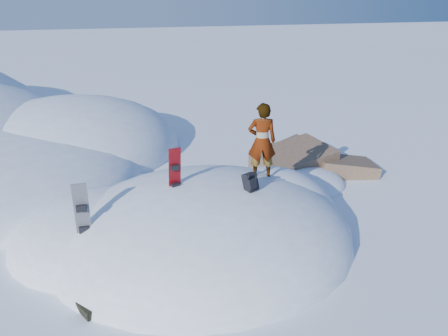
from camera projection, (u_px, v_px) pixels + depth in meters
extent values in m
plane|color=white|center=(205.00, 241.00, 10.19)|extent=(120.00, 120.00, 0.00)
ellipsoid|color=white|center=(205.00, 241.00, 10.19)|extent=(7.00, 6.00, 3.00)
ellipsoid|color=white|center=(108.00, 240.00, 10.24)|extent=(4.40, 4.00, 2.20)
ellipsoid|color=white|center=(267.00, 216.00, 11.31)|extent=(3.60, 3.20, 2.50)
ellipsoid|color=white|center=(71.00, 148.00, 16.13)|extent=(8.00, 8.00, 3.60)
cube|color=brown|center=(293.00, 169.00, 14.01)|extent=(2.82, 2.41, 1.62)
cube|color=brown|center=(344.00, 174.00, 14.09)|extent=(2.16, 1.80, 1.33)
cube|color=brown|center=(296.00, 157.00, 15.26)|extent=(2.08, 2.01, 1.10)
ellipsoid|color=white|center=(293.00, 186.00, 13.06)|extent=(3.20, 2.40, 1.00)
cube|color=red|center=(175.00, 179.00, 9.52)|extent=(0.31, 0.24, 1.47)
cube|color=black|center=(175.00, 167.00, 9.35)|extent=(0.20, 0.15, 0.13)
cube|color=black|center=(175.00, 186.00, 9.52)|extent=(0.20, 0.15, 0.13)
cube|color=black|center=(83.00, 221.00, 8.75)|extent=(0.30, 0.19, 1.59)
cube|color=black|center=(81.00, 208.00, 8.57)|extent=(0.19, 0.12, 0.14)
cube|color=black|center=(84.00, 229.00, 8.76)|extent=(0.19, 0.12, 0.14)
cube|color=black|center=(250.00, 182.00, 9.43)|extent=(0.39, 0.40, 0.44)
cube|color=black|center=(252.00, 184.00, 9.32)|extent=(0.24, 0.22, 0.24)
cylinder|color=black|center=(248.00, 180.00, 9.28)|extent=(0.03, 0.16, 0.29)
cylinder|color=black|center=(256.00, 179.00, 9.32)|extent=(0.03, 0.16, 0.29)
cube|color=black|center=(98.00, 304.00, 8.03)|extent=(0.77, 0.69, 0.18)
cube|color=black|center=(113.00, 291.00, 8.24)|extent=(0.36, 0.27, 0.12)
imported|color=slate|center=(262.00, 141.00, 10.19)|extent=(0.75, 0.57, 1.83)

